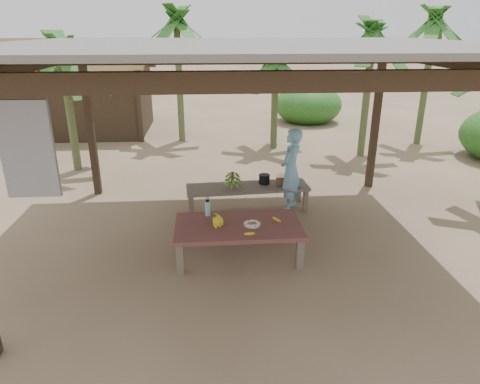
{
  "coord_description": "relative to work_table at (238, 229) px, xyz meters",
  "views": [
    {
      "loc": [
        -0.56,
        -5.96,
        3.12
      ],
      "look_at": [
        -0.1,
        0.07,
        0.8
      ],
      "focal_mm": 32.0,
      "sensor_mm": 36.0,
      "label": 1
    }
  ],
  "objects": [
    {
      "name": "banana_plant_nw",
      "position": [
        -1.16,
        6.97,
        2.65
      ],
      "size": [
        1.8,
        1.8,
        3.58
      ],
      "color": "#596638",
      "rests_on": "ground"
    },
    {
      "name": "bench",
      "position": [
        0.29,
        1.71,
        -0.04
      ],
      "size": [
        2.24,
        0.75,
        0.45
      ],
      "rotation": [
        0.0,
        0.0,
        0.07
      ],
      "color": "brown",
      "rests_on": "ground"
    },
    {
      "name": "banana_plant_n",
      "position": [
        1.42,
        5.97,
        1.67
      ],
      "size": [
        1.8,
        1.8,
        2.58
      ],
      "color": "#596638",
      "rests_on": "ground"
    },
    {
      "name": "loose_banana_side",
      "position": [
        0.57,
        0.08,
        0.09
      ],
      "size": [
        0.14,
        0.15,
        0.04
      ],
      "primitive_type": "ellipsoid",
      "rotation": [
        0.0,
        0.0,
        0.72
      ],
      "color": "yellow",
      "rests_on": "work_table"
    },
    {
      "name": "woman",
      "position": [
        1.05,
        1.62,
        0.32
      ],
      "size": [
        0.6,
        0.66,
        1.52
      ],
      "primitive_type": "imported",
      "rotation": [
        0.0,
        0.0,
        -2.14
      ],
      "color": "#72B5D8",
      "rests_on": "ground"
    },
    {
      "name": "water_flask",
      "position": [
        -0.43,
        0.36,
        0.19
      ],
      "size": [
        0.08,
        0.08,
        0.29
      ],
      "color": "#3EBCC3",
      "rests_on": "work_table"
    },
    {
      "name": "ripe_banana_bunch",
      "position": [
        -0.35,
        0.02,
        0.15
      ],
      "size": [
        0.29,
        0.25,
        0.16
      ],
      "primitive_type": null,
      "rotation": [
        0.0,
        0.0,
        -0.08
      ],
      "color": "yellow",
      "rests_on": "work_table"
    },
    {
      "name": "skewer_rack",
      "position": [
        0.88,
        1.7,
        0.14
      ],
      "size": [
        0.19,
        0.09,
        0.24
      ],
      "primitive_type": null,
      "rotation": [
        0.0,
        0.0,
        0.07
      ],
      "color": "#A57F47",
      "rests_on": "bench"
    },
    {
      "name": "plate",
      "position": [
        0.2,
        -0.05,
        0.08
      ],
      "size": [
        0.24,
        0.24,
        0.04
      ],
      "color": "white",
      "rests_on": "work_table"
    },
    {
      "name": "banana_plant_ne",
      "position": [
        3.58,
        5.02,
        2.33
      ],
      "size": [
        1.8,
        1.8,
        3.26
      ],
      "color": "#596638",
      "rests_on": "ground"
    },
    {
      "name": "pavilion",
      "position": [
        0.15,
        0.43,
        2.34
      ],
      "size": [
        6.6,
        5.6,
        2.95
      ],
      "color": "black",
      "rests_on": "ground"
    },
    {
      "name": "work_table",
      "position": [
        0.0,
        0.0,
        0.0
      ],
      "size": [
        1.81,
        1.01,
        0.5
      ],
      "rotation": [
        0.0,
        0.0,
        0.01
      ],
      "color": "brown",
      "rests_on": "ground"
    },
    {
      "name": "green_banana_stalk",
      "position": [
        0.02,
        1.69,
        0.16
      ],
      "size": [
        0.28,
        0.28,
        0.3
      ],
      "primitive_type": null,
      "rotation": [
        0.0,
        0.0,
        0.07
      ],
      "color": "#598C2D",
      "rests_on": "bench"
    },
    {
      "name": "banana_plant_w",
      "position": [
        -3.47,
        4.35,
        1.95
      ],
      "size": [
        1.8,
        1.8,
        2.87
      ],
      "color": "#596638",
      "rests_on": "ground"
    },
    {
      "name": "banana_plant_far",
      "position": [
        5.62,
        6.09,
        2.62
      ],
      "size": [
        1.8,
        1.8,
        3.55
      ],
      "color": "#596638",
      "rests_on": "ground"
    },
    {
      "name": "ground",
      "position": [
        0.16,
        0.44,
        -0.43
      ],
      "size": [
        80.0,
        80.0,
        0.0
      ],
      "primitive_type": "plane",
      "color": "brown",
      "rests_on": "ground"
    },
    {
      "name": "cooking_pot",
      "position": [
        0.61,
        1.82,
        0.1
      ],
      "size": [
        0.19,
        0.19,
        0.17
      ],
      "primitive_type": "cylinder",
      "color": "black",
      "rests_on": "bench"
    },
    {
      "name": "loose_banana_front",
      "position": [
        0.13,
        -0.35,
        0.09
      ],
      "size": [
        0.17,
        0.1,
        0.04
      ],
      "primitive_type": "ellipsoid",
      "rotation": [
        0.0,
        0.0,
        1.91
      ],
      "color": "yellow",
      "rests_on": "work_table"
    },
    {
      "name": "hut",
      "position": [
        -4.34,
        8.44,
        0.67
      ],
      "size": [
        4.4,
        3.43,
        2.85
      ],
      "color": "black",
      "rests_on": "ground"
    }
  ]
}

